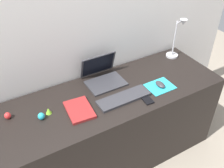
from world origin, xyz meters
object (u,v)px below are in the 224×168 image
at_px(mouse, 160,84).
at_px(desk_lamp, 177,39).
at_px(notebook_pad, 79,110).
at_px(toy_figurine_red, 8,116).
at_px(laptop, 102,75).
at_px(toy_figurine_lime, 48,111).
at_px(toy_figurine_cyan, 41,117).
at_px(cell_phone, 146,99).
at_px(keyboard, 124,98).

xyz_separation_m(mouse, desk_lamp, (0.39, 0.28, 0.17)).
relative_size(notebook_pad, toy_figurine_red, 4.98).
height_order(laptop, toy_figurine_lime, laptop).
xyz_separation_m(mouse, notebook_pad, (-0.67, 0.06, -0.01)).
xyz_separation_m(laptop, desk_lamp, (0.74, -0.02, 0.13)).
relative_size(laptop, mouse, 3.12).
relative_size(notebook_pad, toy_figurine_lime, 5.32).
bearing_deg(toy_figurine_lime, laptop, 17.13).
distance_m(laptop, mouse, 0.47).
distance_m(laptop, toy_figurine_lime, 0.54).
relative_size(desk_lamp, toy_figurine_lime, 8.80).
height_order(toy_figurine_cyan, toy_figurine_red, toy_figurine_cyan).
distance_m(notebook_pad, toy_figurine_red, 0.48).
distance_m(laptop, toy_figurine_red, 0.77).
distance_m(cell_phone, notebook_pad, 0.50).
bearing_deg(toy_figurine_red, keyboard, -15.66).
xyz_separation_m(toy_figurine_cyan, toy_figurine_lime, (0.06, 0.03, -0.00)).
distance_m(cell_phone, toy_figurine_red, 0.99).
distance_m(mouse, desk_lamp, 0.51).
bearing_deg(notebook_pad, toy_figurine_cyan, 174.08).
relative_size(mouse, desk_lamp, 0.24).
relative_size(laptop, keyboard, 0.73).
bearing_deg(mouse, toy_figurine_red, 168.14).
xyz_separation_m(notebook_pad, toy_figurine_lime, (-0.20, 0.08, 0.01)).
bearing_deg(laptop, cell_phone, -65.74).
xyz_separation_m(keyboard, cell_phone, (0.14, -0.09, -0.01)).
distance_m(desk_lamp, toy_figurine_cyan, 1.34).
height_order(notebook_pad, toy_figurine_cyan, toy_figurine_cyan).
distance_m(keyboard, desk_lamp, 0.79).
xyz_separation_m(mouse, toy_figurine_cyan, (-0.93, 0.11, 0.00)).
height_order(cell_phone, toy_figurine_lime, toy_figurine_lime).
height_order(notebook_pad, toy_figurine_red, toy_figurine_red).
height_order(cell_phone, toy_figurine_red, toy_figurine_red).
height_order(keyboard, toy_figurine_lime, toy_figurine_lime).
height_order(mouse, cell_phone, mouse).
relative_size(mouse, toy_figurine_cyan, 1.87).
height_order(desk_lamp, toy_figurine_lime, desk_lamp).
relative_size(cell_phone, desk_lamp, 0.32).
bearing_deg(notebook_pad, laptop, 42.41).
bearing_deg(mouse, desk_lamp, 36.18).
relative_size(cell_phone, notebook_pad, 0.53).
relative_size(cell_phone, toy_figurine_red, 2.66).
xyz_separation_m(desk_lamp, notebook_pad, (-1.06, -0.22, -0.18)).
relative_size(mouse, notebook_pad, 0.40).
bearing_deg(mouse, keyboard, 177.61).
xyz_separation_m(keyboard, notebook_pad, (-0.34, 0.05, 0.00)).
xyz_separation_m(keyboard, mouse, (0.33, -0.01, 0.01)).
xyz_separation_m(keyboard, toy_figurine_lime, (-0.54, 0.13, 0.01)).
distance_m(keyboard, toy_figurine_lime, 0.55).
xyz_separation_m(cell_phone, notebook_pad, (-0.48, 0.13, 0.01)).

